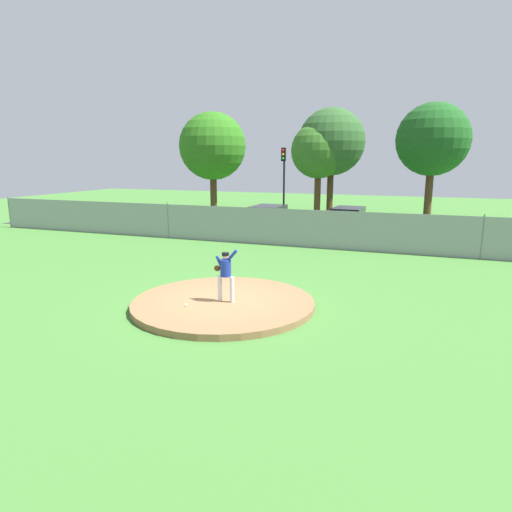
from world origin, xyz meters
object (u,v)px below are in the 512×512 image
(baseball, at_px, (186,305))
(parked_car_red, at_px, (268,219))
(traffic_cone_orange, at_px, (482,234))
(pitcher_youth, at_px, (225,271))
(traffic_light_near, at_px, (284,172))
(parked_car_charcoal, at_px, (348,222))

(baseball, distance_m, parked_car_red, 15.28)
(traffic_cone_orange, bearing_deg, pitcher_youth, -117.71)
(baseball, height_order, traffic_cone_orange, traffic_cone_orange)
(baseball, xyz_separation_m, traffic_cone_orange, (9.41, 17.03, 0.03))
(pitcher_youth, relative_size, traffic_light_near, 0.31)
(parked_car_red, bearing_deg, pitcher_youth, -75.92)
(parked_car_charcoal, bearing_deg, baseball, -97.62)
(baseball, height_order, traffic_light_near, traffic_light_near)
(traffic_light_near, bearing_deg, pitcher_youth, -78.12)
(baseball, distance_m, traffic_light_near, 19.63)
(parked_car_charcoal, relative_size, traffic_cone_orange, 7.76)
(parked_car_red, height_order, parked_car_charcoal, parked_car_charcoal)
(parked_car_red, bearing_deg, baseball, -79.92)
(baseball, xyz_separation_m, parked_car_red, (-2.67, 15.04, 0.54))
(pitcher_youth, relative_size, traffic_cone_orange, 2.93)
(baseball, relative_size, parked_car_charcoal, 0.02)
(pitcher_youth, distance_m, baseball, 1.50)
(baseball, relative_size, traffic_light_near, 0.01)
(baseball, relative_size, parked_car_red, 0.02)
(pitcher_youth, height_order, parked_car_charcoal, pitcher_youth)
(parked_car_charcoal, height_order, traffic_cone_orange, parked_car_charcoal)
(baseball, bearing_deg, parked_car_charcoal, 82.38)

